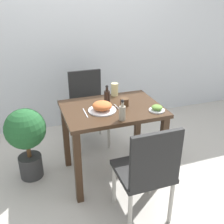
% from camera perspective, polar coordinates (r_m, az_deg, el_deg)
% --- Properties ---
extents(ground_plane, '(16.00, 16.00, 0.00)m').
position_cam_1_polar(ground_plane, '(2.87, 0.00, -12.97)').
color(ground_plane, '#B7B2A8').
extents(wall_back, '(8.00, 0.05, 2.60)m').
position_cam_1_polar(wall_back, '(3.54, -7.26, 17.24)').
color(wall_back, silver).
rests_on(wall_back, ground_plane).
extents(dining_table, '(0.93, 0.68, 0.76)m').
position_cam_1_polar(dining_table, '(2.54, 0.00, -1.79)').
color(dining_table, '#3D2819').
rests_on(dining_table, ground_plane).
extents(chair_near, '(0.42, 0.42, 0.89)m').
position_cam_1_polar(chair_near, '(2.09, 7.72, -12.37)').
color(chair_near, black).
rests_on(chair_near, ground_plane).
extents(chair_far, '(0.42, 0.42, 0.89)m').
position_cam_1_polar(chair_far, '(3.21, -5.28, 1.75)').
color(chair_far, black).
rests_on(chair_far, ground_plane).
extents(food_plate, '(0.26, 0.26, 0.09)m').
position_cam_1_polar(food_plate, '(2.39, -2.16, 1.13)').
color(food_plate, white).
rests_on(food_plate, dining_table).
extents(side_plate, '(0.15, 0.15, 0.06)m').
position_cam_1_polar(side_plate, '(2.43, 9.76, 0.77)').
color(side_plate, white).
rests_on(side_plate, dining_table).
extents(drink_cup, '(0.08, 0.08, 0.08)m').
position_cam_1_polar(drink_cup, '(2.50, 2.71, 2.16)').
color(drink_cup, '#4C331E').
rests_on(drink_cup, dining_table).
extents(juice_glass, '(0.07, 0.07, 0.13)m').
position_cam_1_polar(juice_glass, '(2.74, 0.57, 4.94)').
color(juice_glass, beige).
rests_on(juice_glass, dining_table).
extents(sauce_bottle, '(0.06, 0.06, 0.19)m').
position_cam_1_polar(sauce_bottle, '(2.54, -1.10, 3.43)').
color(sauce_bottle, black).
rests_on(sauce_bottle, dining_table).
extents(condiment_bottle, '(0.06, 0.06, 0.19)m').
position_cam_1_polar(condiment_bottle, '(2.21, 2.25, -0.04)').
color(condiment_bottle, gray).
rests_on(condiment_bottle, dining_table).
extents(fork_utensil, '(0.02, 0.20, 0.00)m').
position_cam_1_polar(fork_utensil, '(2.37, -5.82, -0.21)').
color(fork_utensil, silver).
rests_on(fork_utensil, dining_table).
extents(spoon_utensil, '(0.02, 0.19, 0.00)m').
position_cam_1_polar(spoon_utensil, '(2.45, 1.41, 0.83)').
color(spoon_utensil, silver).
rests_on(spoon_utensil, dining_table).
extents(potted_plant_left, '(0.40, 0.40, 0.76)m').
position_cam_1_polar(potted_plant_left, '(2.69, -18.17, -4.90)').
color(potted_plant_left, '#333333').
rests_on(potted_plant_left, ground_plane).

